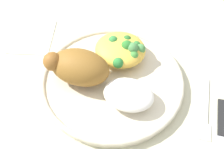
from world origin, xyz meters
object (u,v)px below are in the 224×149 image
Objects in this scene: plate at (112,81)px; napkin at (32,36)px; knife at (221,135)px; rice_pile at (129,95)px; mac_cheese_with_broccoli at (123,50)px; fork at (206,111)px; roasted_chicken at (78,67)px.

plate reaches higher than napkin.
plate is 1.53× the size of knife.
rice_pile is at bearing 136.45° from plate.
rice_pile is 0.11m from mac_cheese_with_broccoli.
fork is (-0.15, -0.03, -0.04)m from rice_pile.
rice_pile is 0.83× the size of napkin.
fork is 1.24× the size of napkin.
plate is 0.19m from fork.
fork is (-0.19, 0.01, -0.01)m from plate.
knife is (-0.22, 0.06, -0.01)m from plate.
roasted_chicken is 1.11× the size of napkin.
mac_cheese_with_broccoli is (0.04, -0.10, 0.00)m from rice_pile.
napkin is (0.41, -0.09, -0.00)m from fork.
knife is (-0.22, 0.12, -0.04)m from mac_cheese_with_broccoli.
knife is 0.47m from napkin.
plate is 2.04× the size of fork.
rice_pile is 0.18m from knife.
roasted_chicken is at bearing 147.95° from napkin.
roasted_chicken is 1.19× the size of mac_cheese_with_broccoli.
mac_cheese_with_broccoli is 0.93× the size of napkin.
roasted_chicken is (0.06, 0.02, 0.04)m from plate.
napkin is (0.44, -0.14, -0.00)m from knife.
napkin is (0.23, -0.02, -0.04)m from mac_cheese_with_broccoli.
mac_cheese_with_broccoli is at bearing -95.59° from plate.
plate reaches higher than fork.
roasted_chicken reaches higher than knife.
mac_cheese_with_broccoli is 0.75× the size of fork.
mac_cheese_with_broccoli is 0.25m from knife.
knife is 1.66× the size of napkin.
rice_pile is (-0.11, 0.02, -0.02)m from roasted_chicken.
mac_cheese_with_broccoli reaches higher than rice_pile.
knife reaches higher than fork.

